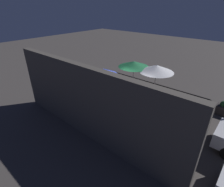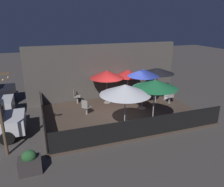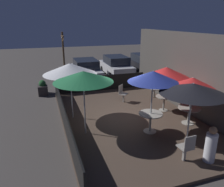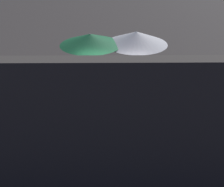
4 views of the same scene
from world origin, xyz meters
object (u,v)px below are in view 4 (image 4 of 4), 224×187
Objects in this scene: patio_umbrella_5 at (8,84)px; patio_chair_0 at (203,166)px; patio_umbrella_4 at (136,38)px; patio_umbrella_1 at (60,118)px; patio_umbrella_3 at (90,39)px; dining_table_1 at (64,158)px; patio_chair_1 at (180,122)px; dining_table_2 at (125,152)px; patio_umbrella_0 at (63,68)px; dining_table_0 at (67,117)px; patio_umbrella_2 at (126,108)px.

patio_chair_0 is (-4.97, 1.44, -1.58)m from patio_umbrella_5.
patio_umbrella_4 is 2.60× the size of patio_chair_0.
patio_umbrella_5 is 2.41× the size of patio_chair_0.
patio_umbrella_1 is 4.36m from patio_umbrella_3.
patio_chair_1 reaches higher than dining_table_1.
dining_table_2 is 0.86× the size of patio_chair_1.
patio_umbrella_0 is at bearing -43.58° from dining_table_2.
patio_umbrella_5 is at bearing 27.13° from patio_umbrella_0.
patio_umbrella_0 is 4.53m from patio_chair_0.
patio_umbrella_1 is 2.20× the size of dining_table_0.
patio_umbrella_0 is 3.86m from patio_chair_1.
patio_umbrella_3 is 1.00× the size of patio_umbrella_4.
patio_umbrella_0 is at bearing -152.87° from patio_umbrella_5.
patio_chair_0 is at bearing 123.01° from patio_umbrella_3.
dining_table_1 is 1.58m from dining_table_2.
dining_table_1 is (1.56, 0.25, -1.33)m from patio_umbrella_2.
patio_umbrella_4 reaches higher than patio_umbrella_1.
patio_umbrella_3 is at bearing -122.71° from patio_umbrella_5.
patio_umbrella_3 is 1.08× the size of patio_umbrella_5.
patio_chair_0 is at bearing 149.48° from dining_table_0.
patio_chair_1 reaches higher than dining_table_0.
patio_umbrella_3 and patio_umbrella_4 have the same top height.
patio_umbrella_1 is 1.99m from dining_table_2.
dining_table_2 is at bearing -0.00° from patio_chair_0.
patio_umbrella_2 is at bearing 163.07° from patio_umbrella_5.
patio_umbrella_0 is 1.07× the size of patio_umbrella_5.
dining_table_1 is at bearing 141.81° from patio_umbrella_5.
patio_chair_1 is (-3.29, -1.72, -1.29)m from patio_umbrella_1.
patio_umbrella_0 is at bearing 74.97° from patio_umbrella_3.
dining_table_1 is (-1.50, 1.18, -1.53)m from patio_umbrella_5.
patio_chair_0 is (-3.62, 2.13, -0.10)m from dining_table_0.
patio_umbrella_2 is (-1.71, 1.63, -0.33)m from patio_umbrella_0.
patio_chair_1 is (-3.29, -1.72, -0.07)m from dining_table_1.
patio_umbrella_2 is 2.27× the size of patio_chair_0.
patio_umbrella_3 is 4.52m from dining_table_2.
patio_umbrella_3 is 4.65m from dining_table_1.
patio_umbrella_5 is 2.49× the size of patio_chair_1.
patio_umbrella_1 is at bearing 94.56° from patio_umbrella_0.
patio_umbrella_4 is 2.66× the size of dining_table_1.
patio_umbrella_1 reaches higher than patio_chair_0.
patio_umbrella_5 reaches higher than patio_chair_1.
dining_table_0 is 0.99× the size of dining_table_1.
patio_chair_1 is at bearing -173.59° from patio_umbrella_5.
patio_umbrella_5 is at bearing -1.28° from patio_chair_0.
patio_chair_1 is at bearing -152.40° from patio_umbrella_1.
dining_table_0 is (-1.35, -0.69, -1.48)m from patio_umbrella_5.
patio_umbrella_4 is (-0.57, -4.31, 0.33)m from patio_umbrella_2.
patio_chair_0 is (-3.62, 2.13, -1.71)m from patio_umbrella_0.
patio_umbrella_2 is 2.31× the size of dining_table_1.
patio_chair_1 is at bearing 137.19° from patio_umbrella_3.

